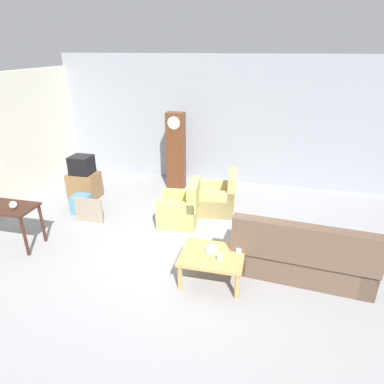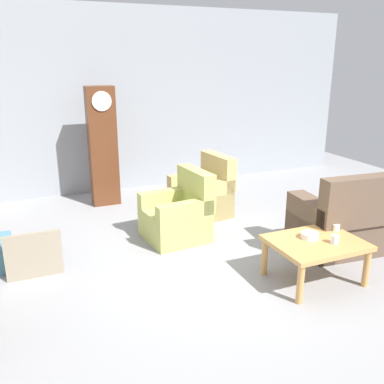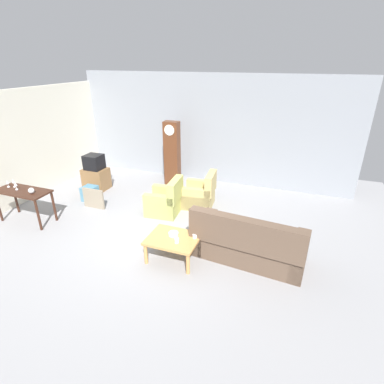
{
  "view_description": "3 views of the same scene",
  "coord_description": "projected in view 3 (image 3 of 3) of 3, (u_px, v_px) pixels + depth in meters",
  "views": [
    {
      "loc": [
        1.29,
        -4.77,
        3.35
      ],
      "look_at": [
        -0.07,
        0.95,
        0.75
      ],
      "focal_mm": 30.83,
      "sensor_mm": 36.0,
      "label": 1
    },
    {
      "loc": [
        -2.22,
        -3.93,
        2.32
      ],
      "look_at": [
        -0.08,
        1.12,
        0.59
      ],
      "focal_mm": 39.55,
      "sensor_mm": 36.0,
      "label": 2
    },
    {
      "loc": [
        2.64,
        -5.0,
        3.57
      ],
      "look_at": [
        0.44,
        0.87,
        0.75
      ],
      "focal_mm": 28.0,
      "sensor_mm": 36.0,
      "label": 3
    }
  ],
  "objects": [
    {
      "name": "ground_plane",
      "position": [
        160.0,
        235.0,
        6.58
      ],
      "size": [
        10.4,
        10.4,
        0.0
      ],
      "primitive_type": "plane",
      "color": "gray"
    },
    {
      "name": "garage_door_wall",
      "position": [
        210.0,
        129.0,
        9.0
      ],
      "size": [
        8.4,
        0.16,
        3.2
      ],
      "primitive_type": "cube",
      "color": "gray",
      "rests_on": "ground_plane"
    },
    {
      "name": "pegboard_wall_left",
      "position": [
        17.0,
        149.0,
        7.67
      ],
      "size": [
        0.12,
        6.4,
        2.88
      ],
      "primitive_type": "cube",
      "color": "silver",
      "rests_on": "ground_plane"
    },
    {
      "name": "couch_floral",
      "position": [
        248.0,
        244.0,
        5.65
      ],
      "size": [
        2.17,
        1.06,
        1.04
      ],
      "color": "brown",
      "rests_on": "ground_plane"
    },
    {
      "name": "armchair_olive_near",
      "position": [
        165.0,
        202.0,
        7.42
      ],
      "size": [
        0.86,
        0.83,
        0.92
      ],
      "color": "tan",
      "rests_on": "ground_plane"
    },
    {
      "name": "armchair_olive_far",
      "position": [
        200.0,
        195.0,
        7.79
      ],
      "size": [
        0.87,
        0.85,
        0.92
      ],
      "color": "tan",
      "rests_on": "ground_plane"
    },
    {
      "name": "coffee_table_wood",
      "position": [
        173.0,
        241.0,
        5.67
      ],
      "size": [
        0.96,
        0.76,
        0.47
      ],
      "color": "tan",
      "rests_on": "ground_plane"
    },
    {
      "name": "console_table_dark",
      "position": [
        23.0,
        195.0,
        6.91
      ],
      "size": [
        1.3,
        0.56,
        0.79
      ],
      "color": "#381E14",
      "rests_on": "ground_plane"
    },
    {
      "name": "grandfather_clock",
      "position": [
        172.0,
        154.0,
        8.88
      ],
      "size": [
        0.44,
        0.3,
        1.92
      ],
      "color": "#562D19",
      "rests_on": "ground_plane"
    },
    {
      "name": "tv_stand_cabinet",
      "position": [
        96.0,
        179.0,
        8.82
      ],
      "size": [
        0.68,
        0.52,
        0.62
      ],
      "primitive_type": "cube",
      "color": "brown",
      "rests_on": "ground_plane"
    },
    {
      "name": "tv_crt",
      "position": [
        94.0,
        162.0,
        8.61
      ],
      "size": [
        0.48,
        0.44,
        0.42
      ],
      "primitive_type": "cube",
      "color": "black",
      "rests_on": "tv_stand_cabinet"
    },
    {
      "name": "framed_picture_leaning",
      "position": [
        94.0,
        199.0,
        7.69
      ],
      "size": [
        0.6,
        0.05,
        0.52
      ],
      "primitive_type": "cube",
      "color": "gray",
      "rests_on": "ground_plane"
    },
    {
      "name": "storage_box_blue",
      "position": [
        90.0,
        193.0,
        8.14
      ],
      "size": [
        0.36,
        0.37,
        0.39
      ],
      "primitive_type": "cube",
      "color": "teal",
      "rests_on": "ground_plane"
    },
    {
      "name": "glass_dome_cloche",
      "position": [
        31.0,
        191.0,
        6.69
      ],
      "size": [
        0.13,
        0.13,
        0.13
      ],
      "primitive_type": "sphere",
      "color": "silver",
      "rests_on": "console_table_dark"
    },
    {
      "name": "cup_white_porcelain",
      "position": [
        195.0,
        236.0,
        5.63
      ],
      "size": [
        0.09,
        0.09,
        0.07
      ],
      "primitive_type": "cylinder",
      "color": "white",
      "rests_on": "coffee_table_wood"
    },
    {
      "name": "cup_blue_rimmed",
      "position": [
        177.0,
        241.0,
        5.47
      ],
      "size": [
        0.08,
        0.08,
        0.09
      ],
      "primitive_type": "cylinder",
      "color": "silver",
      "rests_on": "coffee_table_wood"
    },
    {
      "name": "bowl_white_stacked",
      "position": [
        173.0,
        234.0,
        5.71
      ],
      "size": [
        0.19,
        0.19,
        0.06
      ],
      "primitive_type": "cylinder",
      "color": "white",
      "rests_on": "coffee_table_wood"
    },
    {
      "name": "wine_glass_tall",
      "position": [
        8.0,
        183.0,
        6.99
      ],
      "size": [
        0.07,
        0.07,
        0.17
      ],
      "color": "silver",
      "rests_on": "console_table_dark"
    },
    {
      "name": "wine_glass_mid",
      "position": [
        13.0,
        182.0,
        6.99
      ],
      "size": [
        0.07,
        0.07,
        0.2
      ],
      "color": "silver",
      "rests_on": "console_table_dark"
    },
    {
      "name": "wine_glass_short",
      "position": [
        16.0,
        185.0,
        6.85
      ],
      "size": [
        0.07,
        0.07,
        0.18
      ],
      "color": "silver",
      "rests_on": "console_table_dark"
    }
  ]
}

